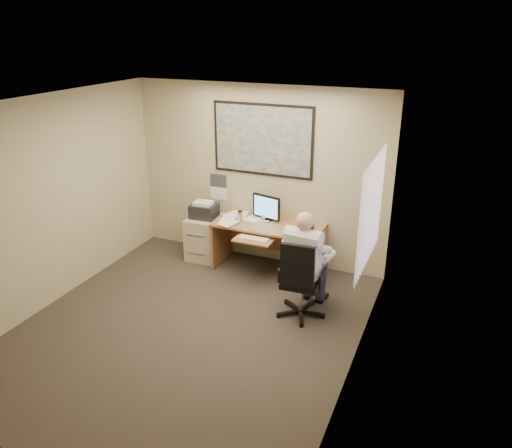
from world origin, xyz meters
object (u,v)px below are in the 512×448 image
at_px(office_chair, 300,294).
at_px(person, 303,265).
at_px(filing_cabinet, 205,233).
at_px(desk, 290,246).

distance_m(office_chair, person, 0.39).
xyz_separation_m(filing_cabinet, person, (1.93, -1.01, 0.29)).
bearing_deg(filing_cabinet, office_chair, -32.63).
distance_m(desk, filing_cabinet, 1.42).
bearing_deg(office_chair, person, 85.48).
bearing_deg(person, desk, 123.41).
distance_m(desk, person, 1.15).
bearing_deg(person, filing_cabinet, 158.80).
bearing_deg(filing_cabinet, desk, -3.49).
xyz_separation_m(desk, office_chair, (0.51, -1.08, -0.13)).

